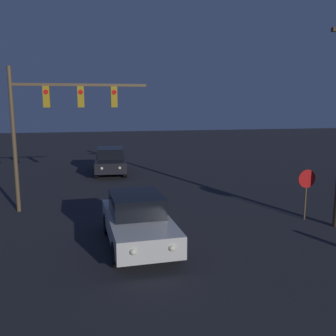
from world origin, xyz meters
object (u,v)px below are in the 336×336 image
Objects in this scene: stop_sign at (306,185)px; car_near at (138,220)px; car_far at (111,161)px; traffic_signal_mast at (54,113)px.

car_near is at bearing -168.78° from stop_sign.
car_far is at bearing -91.80° from car_near.
car_near is 1.00× the size of car_far.
traffic_signal_mast is 11.03m from stop_sign.
stop_sign is (7.06, 1.40, 0.59)m from car_near.
car_far is 9.25m from traffic_signal_mast.
car_near is 13.14m from car_far.
traffic_signal_mast is at bearing 160.20° from stop_sign.
stop_sign reaches higher than car_near.
traffic_signal_mast reaches higher than car_far.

